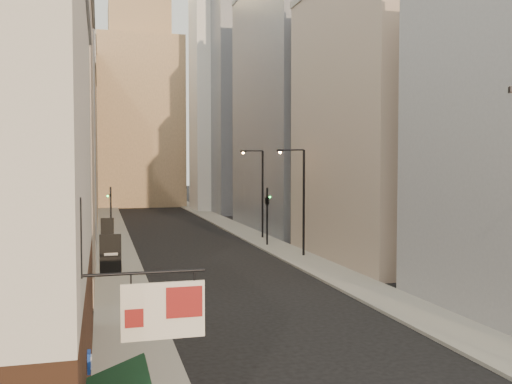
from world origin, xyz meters
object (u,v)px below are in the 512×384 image
traffic_light_left (111,205)px  traffic_light_right (267,201)px  streetlamp_mid (301,196)px  clock_tower (139,102)px  streetlamp_far (260,188)px  white_tower (219,88)px

traffic_light_left → traffic_light_right: 13.85m
streetlamp_mid → traffic_light_right: (-0.86, 6.03, -0.77)m
clock_tower → streetlamp_far: (7.76, -48.82, -12.90)m
streetlamp_far → clock_tower: bearing=123.4°
white_tower → streetlamp_mid: 47.91m
streetlamp_far → traffic_light_right: bearing=-74.5°
white_tower → traffic_light_left: white_tower is taller
white_tower → traffic_light_right: white_tower is taller
streetlamp_mid → traffic_light_right: size_ratio=1.62×
white_tower → traffic_light_right: (-4.01, -39.69, -14.75)m
clock_tower → traffic_light_left: size_ratio=8.98×
clock_tower → traffic_light_left: bearing=-96.8°
traffic_light_left → traffic_light_right: bearing=-177.8°
white_tower → traffic_light_left: 41.15m
clock_tower → streetlamp_mid: clock_tower is taller
streetlamp_mid → streetlamp_far: bearing=113.9°
white_tower → traffic_light_right: bearing=-95.8°
streetlamp_mid → traffic_light_left: (-13.62, 11.37, -1.26)m
clock_tower → traffic_light_right: clock_tower is taller
clock_tower → traffic_light_right: size_ratio=8.98×
streetlamp_mid → traffic_light_left: bearing=163.6°
streetlamp_far → traffic_light_right: streetlamp_far is taller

